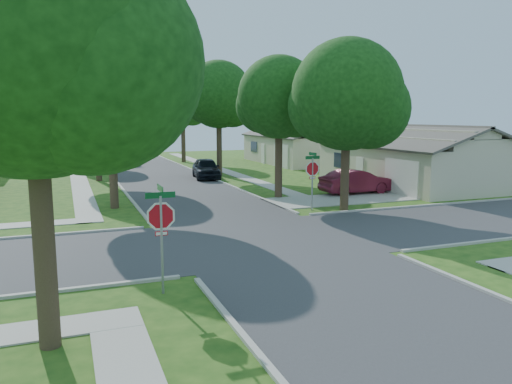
{
  "coord_description": "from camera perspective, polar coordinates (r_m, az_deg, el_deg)",
  "views": [
    {
      "loc": [
        -7.01,
        -17.77,
        4.79
      ],
      "look_at": [
        0.5,
        1.78,
        1.6
      ],
      "focal_mm": 35.0,
      "sensor_mm": 36.0,
      "label": 1
    }
  ],
  "objects": [
    {
      "name": "stop_sign_ne",
      "position": [
        25.49,
        6.47,
        2.39
      ],
      "size": [
        1.05,
        0.8,
        2.98
      ],
      "color": "gray",
      "rests_on": "ground"
    },
    {
      "name": "house_ne_near",
      "position": [
        36.98,
        17.58,
        3.17
      ],
      "size": [
        8.42,
        13.6,
        4.23
      ],
      "color": "#AFA38A",
      "rests_on": "ground"
    },
    {
      "name": "tree_w_near",
      "position": [
        26.92,
        -16.27,
        11.14
      ],
      "size": [
        5.38,
        5.2,
        8.97
      ],
      "color": "#38281C",
      "rests_on": "ground"
    },
    {
      "name": "tree_w_far",
      "position": [
        51.84,
        -18.65,
        9.0
      ],
      "size": [
        4.76,
        4.6,
        8.04
      ],
      "color": "#38281C",
      "rests_on": "ground"
    },
    {
      "name": "house_ne_far",
      "position": [
        52.22,
        5.18,
        5.03
      ],
      "size": [
        8.42,
        13.6,
        4.23
      ],
      "color": "#AFA38A",
      "rests_on": "ground"
    },
    {
      "name": "tree_ne_corner",
      "position": [
        25.74,
        10.46,
        10.3
      ],
      "size": [
        5.8,
        5.6,
        8.66
      ],
      "color": "#38281C",
      "rests_on": "ground"
    },
    {
      "name": "driveway",
      "position": [
        29.39,
        9.79,
        -0.8
      ],
      "size": [
        8.8,
        3.6,
        0.05
      ],
      "primitive_type": "cube",
      "color": "#9E9B91",
      "rests_on": "ground"
    },
    {
      "name": "tree_e_mid",
      "position": [
        40.55,
        -4.21,
        10.7
      ],
      "size": [
        5.59,
        5.4,
        9.21
      ],
      "color": "#38281C",
      "rests_on": "ground"
    },
    {
      "name": "ground",
      "position": [
        19.69,
        0.49,
        -5.42
      ],
      "size": [
        100.0,
        100.0,
        0.0
      ],
      "primitive_type": "plane",
      "color": "#214914",
      "rests_on": "ground"
    },
    {
      "name": "stop_sign_sw",
      "position": [
        13.56,
        -10.8,
        -3.23
      ],
      "size": [
        1.05,
        0.8,
        2.98
      ],
      "color": "gray",
      "rests_on": "ground"
    },
    {
      "name": "tree_e_near",
      "position": [
        29.26,
        2.73,
        10.32
      ],
      "size": [
        4.97,
        4.8,
        8.28
      ],
      "color": "#38281C",
      "rests_on": "ground"
    },
    {
      "name": "tree_w_mid",
      "position": [
        38.89,
        -17.83,
        10.75
      ],
      "size": [
        5.8,
        5.6,
        9.56
      ],
      "color": "#38281C",
      "rests_on": "ground"
    },
    {
      "name": "sidewalk_ne",
      "position": [
        45.94,
        -4.33,
        2.67
      ],
      "size": [
        1.2,
        40.0,
        0.04
      ],
      "primitive_type": "cube",
      "color": "#9E9B91",
      "rests_on": "ground"
    },
    {
      "name": "road_ns",
      "position": [
        19.69,
        0.49,
        -5.4
      ],
      "size": [
        7.0,
        100.0,
        0.02
      ],
      "primitive_type": "cube",
      "color": "#333335",
      "rests_on": "ground"
    },
    {
      "name": "car_curb_east",
      "position": [
        38.97,
        -5.73,
        2.73
      ],
      "size": [
        2.47,
        4.86,
        1.59
      ],
      "primitive_type": "imported",
      "rotation": [
        0.0,
        0.0,
        -0.13
      ],
      "color": "black",
      "rests_on": "ground"
    },
    {
      "name": "tree_sw_corner",
      "position": [
        10.89,
        -24.02,
        15.72
      ],
      "size": [
        6.21,
        6.0,
        9.55
      ],
      "color": "#38281C",
      "rests_on": "ground"
    },
    {
      "name": "car_driveway",
      "position": [
        31.65,
        11.4,
        1.18
      ],
      "size": [
        4.69,
        1.77,
        1.53
      ],
      "primitive_type": "imported",
      "rotation": [
        0.0,
        0.0,
        1.6
      ],
      "color": "#581223",
      "rests_on": "ground"
    },
    {
      "name": "sidewalk_nw",
      "position": [
        44.04,
        -19.72,
        1.93
      ],
      "size": [
        1.2,
        40.0,
        0.04
      ],
      "primitive_type": "cube",
      "color": "#9E9B91",
      "rests_on": "ground"
    },
    {
      "name": "tree_e_far",
      "position": [
        53.11,
        -8.34,
        9.85
      ],
      "size": [
        5.17,
        5.0,
        8.72
      ],
      "color": "#38281C",
      "rests_on": "ground"
    },
    {
      "name": "car_curb_west",
      "position": [
        52.4,
        -14.62,
        3.94
      ],
      "size": [
        2.32,
        5.17,
        1.47
      ],
      "primitive_type": "imported",
      "rotation": [
        0.0,
        0.0,
        3.09
      ],
      "color": "black",
      "rests_on": "ground"
    }
  ]
}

